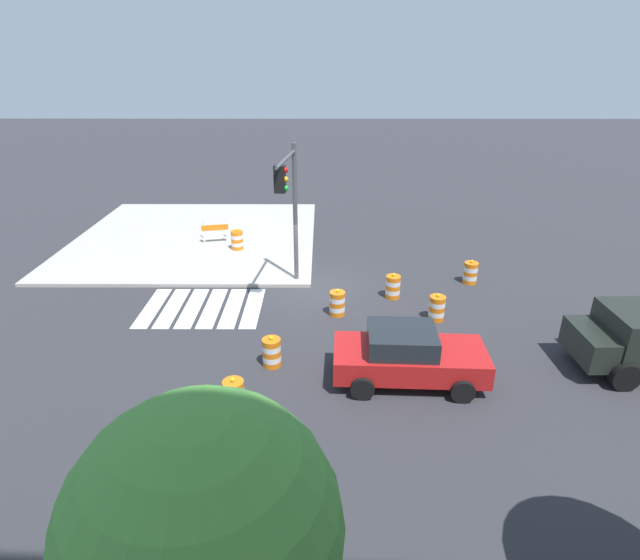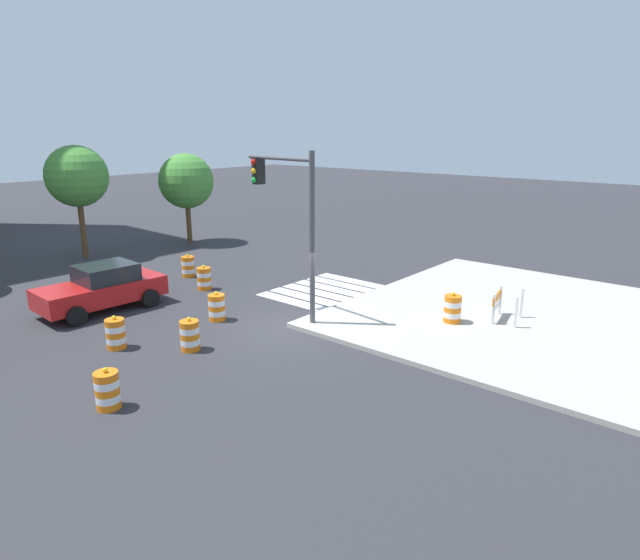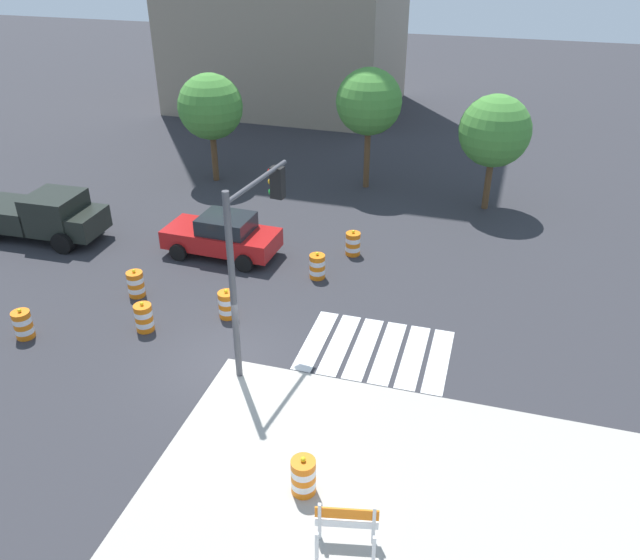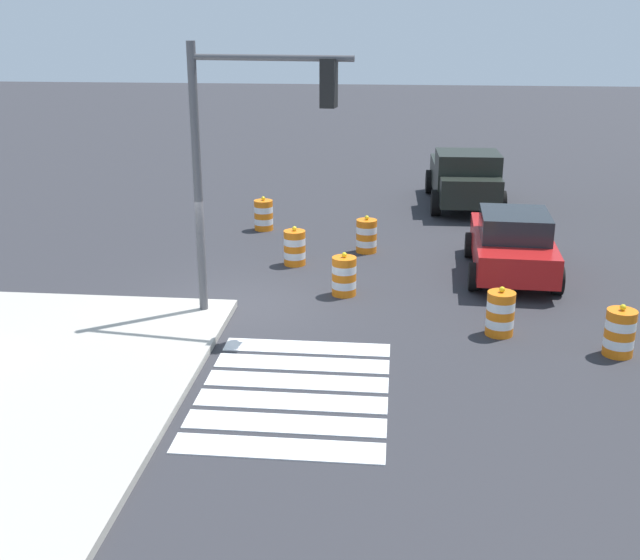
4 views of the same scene
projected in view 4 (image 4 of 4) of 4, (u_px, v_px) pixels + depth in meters
ground_plane at (237, 306)px, 17.30m from camera, size 120.00×120.00×0.00m
crosswalk_stripes at (294, 391)px, 13.35m from camera, size 4.35×3.20×0.02m
sports_car at (512, 243)px, 19.16m from camera, size 4.38×2.28×1.63m
pickup_truck at (465, 178)px, 26.11m from camera, size 5.19×2.44×1.92m
traffic_barrel_near_corner at (295, 248)px, 20.08m from camera, size 0.56×0.56×1.02m
traffic_barrel_crosswalk_end at (620, 333)px, 14.68m from camera, size 0.56×0.56×1.02m
traffic_barrel_median_near at (500, 313)px, 15.63m from camera, size 0.56×0.56×1.02m
traffic_barrel_median_far at (366, 236)px, 21.15m from camera, size 0.56×0.56×1.02m
traffic_barrel_far_curb at (264, 215)px, 23.38m from camera, size 0.56×0.56×1.02m
traffic_barrel_lane_center at (344, 276)px, 17.88m from camera, size 0.56×0.56×1.02m
traffic_light_pole at (250, 134)px, 15.31m from camera, size 0.62×3.27×5.50m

